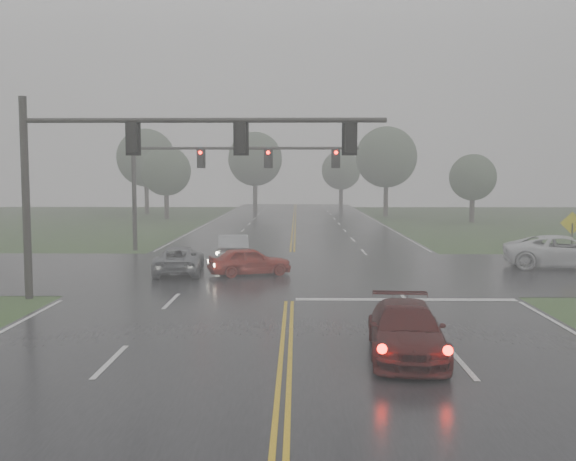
{
  "coord_description": "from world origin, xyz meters",
  "views": [
    {
      "loc": [
        0.3,
        -10.08,
        4.77
      ],
      "look_at": [
        -0.07,
        16.0,
        2.57
      ],
      "focal_mm": 40.0,
      "sensor_mm": 36.0,
      "label": 1
    }
  ],
  "objects_px": {
    "sedan_maroon": "(406,357)",
    "signal_gantry_far": "(205,169)",
    "car_grey": "(180,274)",
    "signal_gantry_near": "(136,157)",
    "sedan_silver": "(233,262)",
    "pickup_white": "(565,269)",
    "sedan_red": "(250,275)"
  },
  "relations": [
    {
      "from": "sedan_maroon",
      "to": "signal_gantry_far",
      "type": "xyz_separation_m",
      "value": [
        -8.82,
        24.45,
        5.27
      ]
    },
    {
      "from": "car_grey",
      "to": "signal_gantry_near",
      "type": "bearing_deg",
      "value": 81.77
    },
    {
      "from": "sedan_maroon",
      "to": "sedan_silver",
      "type": "height_order",
      "value": "sedan_silver"
    },
    {
      "from": "sedan_maroon",
      "to": "car_grey",
      "type": "height_order",
      "value": "sedan_maroon"
    },
    {
      "from": "car_grey",
      "to": "pickup_white",
      "type": "bearing_deg",
      "value": -178.98
    },
    {
      "from": "sedan_silver",
      "to": "signal_gantry_near",
      "type": "xyz_separation_m",
      "value": [
        -2.62,
        -10.81,
        5.5
      ]
    },
    {
      "from": "sedan_silver",
      "to": "car_grey",
      "type": "height_order",
      "value": "sedan_silver"
    },
    {
      "from": "sedan_silver",
      "to": "signal_gantry_far",
      "type": "height_order",
      "value": "signal_gantry_far"
    },
    {
      "from": "sedan_red",
      "to": "sedan_silver",
      "type": "xyz_separation_m",
      "value": [
        -1.29,
        4.85,
        0.0
      ]
    },
    {
      "from": "sedan_maroon",
      "to": "car_grey",
      "type": "bearing_deg",
      "value": 125.62
    },
    {
      "from": "sedan_maroon",
      "to": "sedan_red",
      "type": "relative_size",
      "value": 1.19
    },
    {
      "from": "signal_gantry_near",
      "to": "signal_gantry_far",
      "type": "relative_size",
      "value": 0.97
    },
    {
      "from": "car_grey",
      "to": "pickup_white",
      "type": "relative_size",
      "value": 0.78
    },
    {
      "from": "sedan_red",
      "to": "car_grey",
      "type": "relative_size",
      "value": 0.83
    },
    {
      "from": "pickup_white",
      "to": "signal_gantry_far",
      "type": "bearing_deg",
      "value": 79.4
    },
    {
      "from": "sedan_red",
      "to": "car_grey",
      "type": "distance_m",
      "value": 3.55
    },
    {
      "from": "sedan_silver",
      "to": "signal_gantry_far",
      "type": "xyz_separation_m",
      "value": [
        -2.36,
        5.7,
        5.27
      ]
    },
    {
      "from": "sedan_maroon",
      "to": "signal_gantry_near",
      "type": "xyz_separation_m",
      "value": [
        -9.08,
        7.95,
        5.5
      ]
    },
    {
      "from": "sedan_maroon",
      "to": "signal_gantry_far",
      "type": "distance_m",
      "value": 26.52
    },
    {
      "from": "sedan_red",
      "to": "signal_gantry_near",
      "type": "height_order",
      "value": "signal_gantry_near"
    },
    {
      "from": "sedan_silver",
      "to": "car_grey",
      "type": "xyz_separation_m",
      "value": [
        -2.22,
        -4.32,
        0.0
      ]
    },
    {
      "from": "car_grey",
      "to": "sedan_maroon",
      "type": "bearing_deg",
      "value": 116.3
    },
    {
      "from": "sedan_maroon",
      "to": "pickup_white",
      "type": "height_order",
      "value": "pickup_white"
    },
    {
      "from": "sedan_red",
      "to": "signal_gantry_far",
      "type": "height_order",
      "value": "signal_gantry_far"
    },
    {
      "from": "car_grey",
      "to": "sedan_red",
      "type": "bearing_deg",
      "value": 166.75
    },
    {
      "from": "car_grey",
      "to": "pickup_white",
      "type": "xyz_separation_m",
      "value": [
        19.69,
        1.97,
        0.0
      ]
    },
    {
      "from": "sedan_silver",
      "to": "signal_gantry_near",
      "type": "relative_size",
      "value": 0.33
    },
    {
      "from": "signal_gantry_near",
      "to": "sedan_silver",
      "type": "bearing_deg",
      "value": 76.37
    },
    {
      "from": "sedan_silver",
      "to": "car_grey",
      "type": "relative_size",
      "value": 0.98
    },
    {
      "from": "sedan_maroon",
      "to": "pickup_white",
      "type": "bearing_deg",
      "value": 60.75
    },
    {
      "from": "sedan_silver",
      "to": "signal_gantry_far",
      "type": "relative_size",
      "value": 0.32
    },
    {
      "from": "sedan_silver",
      "to": "sedan_red",
      "type": "bearing_deg",
      "value": 98.75
    }
  ]
}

